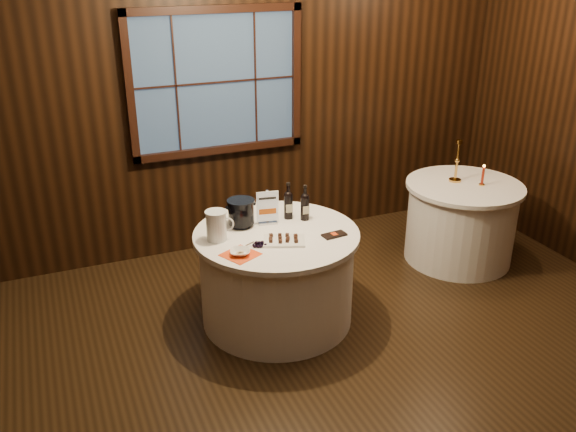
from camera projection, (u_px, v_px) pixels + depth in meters
name	position (u px, v px, depth m)	size (l,w,h in m)	color
ground	(332.00, 393.00, 4.13)	(6.00, 6.00, 0.00)	black
back_wall	(216.00, 93.00, 5.61)	(6.00, 0.10, 3.00)	black
main_table	(277.00, 276.00, 4.82)	(1.28, 1.28, 0.77)	white
side_table	(460.00, 222.00, 5.78)	(1.08, 1.08, 0.77)	white
sign_stand	(268.00, 212.00, 4.78)	(0.17, 0.11, 0.28)	#ACACB3
port_bottle_left	(288.00, 203.00, 4.86)	(0.07, 0.08, 0.30)	black
port_bottle_right	(305.00, 205.00, 4.84)	(0.07, 0.08, 0.29)	black
ice_bucket	(241.00, 212.00, 4.73)	(0.22, 0.22, 0.22)	black
chocolate_plate	(284.00, 240.00, 4.51)	(0.36, 0.30, 0.04)	white
chocolate_box	(334.00, 235.00, 4.61)	(0.18, 0.09, 0.02)	black
grape_bunch	(259.00, 243.00, 4.45)	(0.17, 0.10, 0.04)	black
glass_pitcher	(217.00, 225.00, 4.50)	(0.21, 0.16, 0.23)	silver
orange_napkin	(240.00, 255.00, 4.32)	(0.23, 0.23, 0.00)	#ED4514
cracker_bowl	(240.00, 252.00, 4.31)	(0.14, 0.14, 0.04)	white
brass_candlestick	(456.00, 167.00, 5.64)	(0.11, 0.11, 0.40)	gold
red_candle	(483.00, 177.00, 5.57)	(0.05, 0.05, 0.20)	gold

